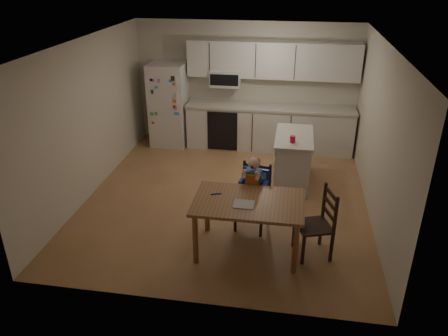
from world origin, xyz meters
TOP-DOWN VIEW (x-y plane):
  - room at (0.00, 0.48)m, footprint 4.52×5.01m
  - refrigerator at (-1.55, 2.15)m, footprint 0.72×0.70m
  - kitchen_run at (0.50, 2.24)m, footprint 3.37×0.62m
  - kitchen_island at (1.04, 0.71)m, footprint 0.62×1.19m
  - red_cup at (1.01, 0.40)m, footprint 0.09×0.09m
  - dining_table at (0.50, -1.39)m, footprint 1.42×0.91m
  - napkin at (0.45, -1.50)m, footprint 0.26×0.23m
  - toddler_spoon at (0.05, -1.29)m, footprint 0.12×0.06m
  - chair_booster at (0.51, -0.78)m, footprint 0.49×0.49m
  - chair_side at (1.44, -1.31)m, footprint 0.53×0.53m

SIDE VIEW (x-z plane):
  - kitchen_island at x=1.04m, z-range 0.00..0.88m
  - chair_side at x=1.44m, z-range 0.06..1.01m
  - dining_table at x=0.50m, z-range 0.28..1.04m
  - chair_booster at x=0.51m, z-range 0.12..1.24m
  - napkin at x=0.45m, z-range 0.76..0.77m
  - toddler_spoon at x=0.05m, z-range 0.76..0.77m
  - refrigerator at x=-1.55m, z-range 0.00..1.70m
  - kitchen_run at x=0.50m, z-range -0.20..1.95m
  - red_cup at x=1.01m, z-range 0.88..0.99m
  - room at x=0.00m, z-range -0.01..2.51m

